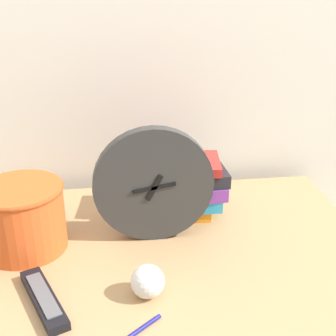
% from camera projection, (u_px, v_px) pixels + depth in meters
% --- Properties ---
extents(wall_back, '(6.00, 0.04, 2.40)m').
position_uv_depth(wall_back, '(118.00, 35.00, 1.29)').
color(wall_back, silver).
rests_on(wall_back, ground_plane).
extents(desk_clock, '(0.28, 0.03, 0.28)m').
position_uv_depth(desk_clock, '(154.00, 185.00, 1.09)').
color(desk_clock, '#333333').
rests_on(desk_clock, desk).
extents(book_stack, '(0.25, 0.19, 0.15)m').
position_uv_depth(book_stack, '(179.00, 185.00, 1.24)').
color(book_stack, orange).
rests_on(book_stack, desk).
extents(basket, '(0.20, 0.20, 0.16)m').
position_uv_depth(basket, '(22.00, 216.00, 1.08)').
color(basket, '#E05623').
rests_on(basket, desk).
extents(tv_remote, '(0.12, 0.20, 0.02)m').
position_uv_depth(tv_remote, '(44.00, 299.00, 0.92)').
color(tv_remote, black).
rests_on(tv_remote, desk).
extents(crumpled_paper_ball, '(0.07, 0.07, 0.07)m').
position_uv_depth(crumpled_paper_ball, '(148.00, 281.00, 0.94)').
color(crumpled_paper_ball, white).
rests_on(crumpled_paper_ball, desk).
extents(pen, '(0.10, 0.08, 0.01)m').
position_uv_depth(pen, '(135.00, 333.00, 0.85)').
color(pen, navy).
rests_on(pen, desk).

